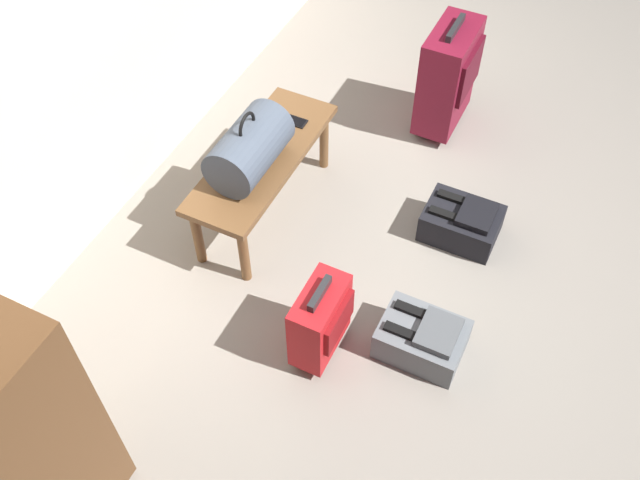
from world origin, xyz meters
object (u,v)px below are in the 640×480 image
at_px(suitcase_upright_burgundy, 448,76).
at_px(bench, 263,164).
at_px(backpack_grey, 422,338).
at_px(side_cabinet, 0,451).
at_px(duffel_bag_slate, 249,148).
at_px(suitcase_small_red, 321,320).
at_px(backpack_dark, 462,222).
at_px(cell_phone, 293,121).

bearing_deg(suitcase_upright_burgundy, bench, 150.43).
xyz_separation_m(backpack_grey, side_cabinet, (-1.32, 1.06, 0.46)).
height_order(backpack_grey, side_cabinet, side_cabinet).
distance_m(duffel_bag_slate, side_cabinet, 1.66).
height_order(suitcase_small_red, backpack_grey, suitcase_small_red).
distance_m(bench, duffel_bag_slate, 0.22).
bearing_deg(backpack_dark, cell_phone, 89.92).
height_order(duffel_bag_slate, backpack_dark, duffel_bag_slate).
height_order(bench, backpack_dark, bench).
bearing_deg(bench, cell_phone, -4.67).
relative_size(duffel_bag_slate, backpack_dark, 1.16).
bearing_deg(suitcase_upright_burgundy, backpack_dark, -153.56).
xyz_separation_m(duffel_bag_slate, backpack_dark, (0.39, -0.99, -0.44)).
distance_m(cell_phone, suitcase_upright_burgundy, 0.97).
xyz_separation_m(cell_phone, suitcase_small_red, (-0.94, -0.62, -0.17)).
height_order(bench, suitcase_upright_burgundy, suitcase_upright_burgundy).
xyz_separation_m(bench, backpack_dark, (0.29, -0.99, -0.25)).
distance_m(backpack_grey, side_cabinet, 1.75).
xyz_separation_m(bench, cell_phone, (0.29, -0.02, 0.07)).
bearing_deg(bench, suitcase_upright_burgundy, -29.57).
height_order(duffel_bag_slate, suitcase_upright_burgundy, duffel_bag_slate).
distance_m(bench, suitcase_upright_burgundy, 1.22).
xyz_separation_m(cell_phone, side_cabinet, (-2.05, 0.04, 0.14)).
bearing_deg(backpack_dark, suitcase_upright_burgundy, 26.44).
distance_m(cell_phone, suitcase_small_red, 1.13).
bearing_deg(side_cabinet, duffel_bag_slate, -0.43).
height_order(suitcase_small_red, backpack_dark, suitcase_small_red).
relative_size(cell_phone, backpack_dark, 0.38).
height_order(cell_phone, suitcase_upright_burgundy, suitcase_upright_burgundy).
relative_size(bench, duffel_bag_slate, 2.27).
bearing_deg(backpack_grey, side_cabinet, 141.03).
bearing_deg(duffel_bag_slate, suitcase_small_red, -130.43).
xyz_separation_m(suitcase_upright_burgundy, backpack_grey, (-1.51, -0.45, -0.26)).
xyz_separation_m(cell_phone, backpack_dark, (-0.00, -0.97, -0.31)).
distance_m(bench, backpack_grey, 1.17).
distance_m(suitcase_small_red, backpack_grey, 0.48).
relative_size(bench, side_cabinet, 0.91).
height_order(cell_phone, suitcase_small_red, suitcase_small_red).
bearing_deg(bench, backpack_dark, -73.79).
relative_size(duffel_bag_slate, side_cabinet, 0.40).
distance_m(duffel_bag_slate, cell_phone, 0.41).
relative_size(bench, suitcase_small_red, 2.17).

